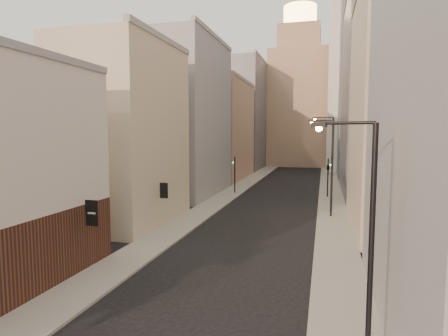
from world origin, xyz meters
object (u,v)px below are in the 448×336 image
white_tower (348,82)px  streetlamp_far (330,152)px  streetlamp_near (365,230)px  traffic_light_left (235,168)px  clock_tower (298,95)px  streetlamp_mid (330,162)px  traffic_light_right (328,168)px

white_tower → streetlamp_far: bearing=-96.4°
white_tower → streetlamp_near: size_ratio=4.84×
white_tower → traffic_light_left: white_tower is taller
streetlamp_near → traffic_light_left: streetlamp_near is taller
streetlamp_near → streetlamp_far: (-0.63, 35.75, 0.90)m
clock_tower → streetlamp_mid: clock_tower is taller
white_tower → traffic_light_right: white_tower is taller
clock_tower → streetlamp_mid: bearing=-83.2°
traffic_light_left → streetlamp_mid: bearing=137.5°
white_tower → clock_tower: bearing=128.2°
streetlamp_near → traffic_light_left: 37.45m
streetlamp_mid → traffic_light_right: 11.27m
traffic_light_left → traffic_light_right: (12.01, -0.10, 0.30)m
clock_tower → traffic_light_right: size_ratio=8.98×
streetlamp_mid → clock_tower: bearing=112.2°
clock_tower → streetlamp_far: size_ratio=4.42×
streetlamp_near → streetlamp_far: 35.77m
traffic_light_left → traffic_light_right: 12.01m
white_tower → traffic_light_left: size_ratio=8.30×
white_tower → streetlamp_near: 70.62m
streetlamp_far → traffic_light_left: 12.45m
streetlamp_mid → traffic_light_right: size_ratio=1.89×
clock_tower → traffic_light_left: clock_tower is taller
white_tower → streetlamp_near: white_tower is taller
white_tower → streetlamp_far: 36.02m
streetlamp_near → clock_tower: bearing=112.7°
clock_tower → white_tower: size_ratio=1.08×
streetlamp_far → streetlamp_near: bearing=-85.0°
white_tower → streetlamp_near: (-3.10, -69.21, -13.71)m
traffic_light_left → traffic_light_right: bearing=-179.8°
streetlamp_near → white_tower: bearing=104.7°
clock_tower → streetlamp_mid: 60.99m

